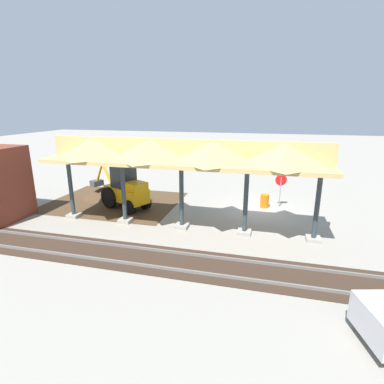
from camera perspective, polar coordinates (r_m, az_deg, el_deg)
name	(u,v)px	position (r m, az deg, el deg)	size (l,w,h in m)	color
ground_plane	(259,209)	(20.20, 12.61, -3.23)	(120.00, 120.00, 0.00)	gray
dirt_work_zone	(114,202)	(21.92, -14.55, -1.84)	(8.93, 7.00, 0.01)	#4C3823
platform_canopy	(181,153)	(15.68, -2.09, 7.36)	(14.95, 3.20, 4.90)	#9E998E
rail_tracks	(251,271)	(12.83, 11.19, -14.63)	(60.00, 2.58, 0.15)	slate
stop_sign	(281,184)	(20.55, 16.56, 1.53)	(0.74, 0.22, 2.25)	gray
backhoe	(125,189)	(20.20, -12.70, 0.51)	(5.26, 3.37, 2.82)	orange
dirt_mound	(103,197)	(23.43, -16.58, -0.86)	(6.05, 6.05, 1.46)	#4C3823
traffic_barrel	(265,201)	(20.55, 13.65, -1.65)	(0.56, 0.56, 0.90)	orange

